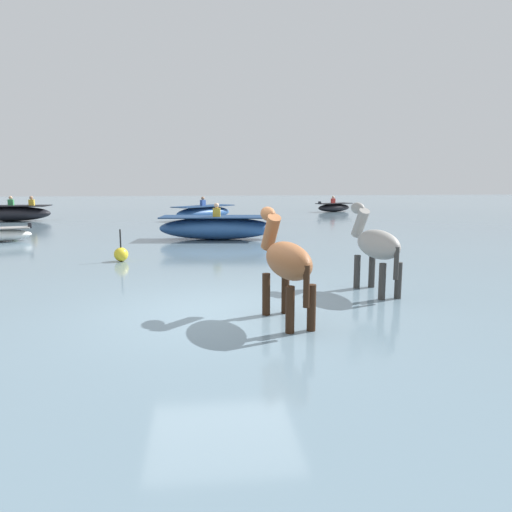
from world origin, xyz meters
TOP-DOWN VIEW (x-y plane):
  - ground_plane at (0.00, 0.00)m, footprint 120.00×120.00m
  - water_surface at (0.00, 10.00)m, footprint 90.00×90.00m
  - horse_lead_chestnut at (0.93, -0.70)m, footprint 0.75×1.80m
  - horse_trailing_grey at (2.94, 0.94)m, footprint 0.67×1.78m
  - boat_near_port at (0.30, 9.40)m, footprint 4.25×1.87m
  - boat_far_offshore at (8.52, 23.21)m, footprint 2.71×1.94m
  - boat_near_starboard at (-9.91, 18.22)m, footprint 3.94×1.41m
  - boat_mid_outer at (-0.08, 17.91)m, footprint 3.55×3.55m
  - channel_buoy at (-2.38, 5.04)m, footprint 0.37×0.37m

SIDE VIEW (x-z plane):
  - ground_plane at x=0.00m, z-range 0.00..0.00m
  - water_surface at x=0.00m, z-range 0.00..0.26m
  - channel_buoy at x=-2.38m, z-range 0.03..0.87m
  - boat_far_offshore at x=8.52m, z-range 0.02..1.06m
  - boat_mid_outer at x=-0.08m, z-range 0.02..1.23m
  - boat_near_starboard at x=-9.91m, z-range 0.02..1.30m
  - boat_near_port at x=0.30m, z-range 0.02..1.32m
  - horse_trailing_grey at x=2.94m, z-range 0.18..2.10m
  - horse_lead_chestnut at x=0.93m, z-range 0.18..2.12m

